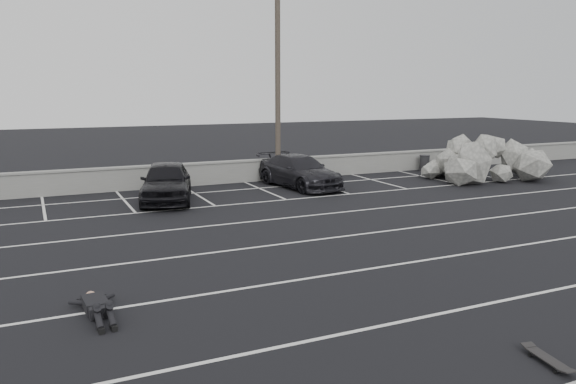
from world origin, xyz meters
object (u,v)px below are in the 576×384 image
car_left (166,181)px  trash_bin (425,163)px  car_right (300,171)px  skateboard (548,359)px  riprap_pile (485,166)px  person (95,299)px  utility_pole (278,81)px

car_left → trash_bin: bearing=25.6°
car_right → skateboard: (-3.77, -16.92, -0.64)m
riprap_pile → person: bearing=-154.0°
car_right → person: (-10.17, -11.46, -0.49)m
riprap_pile → skateboard: bearing=-131.1°
trash_bin → car_left: bearing=-170.1°
car_right → trash_bin: (8.53, 1.80, -0.28)m
trash_bin → car_right: bearing=-168.1°
car_right → riprap_pile: (9.21, -2.01, -0.04)m
car_right → utility_pole: size_ratio=0.53×
person → skateboard: person is taller
car_left → trash_bin: size_ratio=5.39×
person → skateboard: bearing=-44.7°
skateboard → person: bearing=148.8°
car_right → skateboard: bearing=-110.3°
trash_bin → skateboard: size_ratio=0.97×
utility_pole → car_left: bearing=-157.6°
car_right → skateboard: car_right is taller
car_left → riprap_pile: riprap_pile is taller
riprap_pile → skateboard: size_ratio=7.82×
car_left → car_right: (6.28, 0.79, -0.07)m
riprap_pile → utility_pole: bearing=159.0°
person → skateboard: 8.41m
trash_bin → skateboard: trash_bin is taller
riprap_pile → skateboard: 19.78m
utility_pole → skateboard: bearing=-100.5°
utility_pole → trash_bin: (8.87, 0.13, -4.34)m
car_left → utility_pole: size_ratio=0.50×
person → car_left: bearing=65.8°
car_right → utility_pole: bearing=93.7°
trash_bin → skateboard: (-12.30, -18.72, -0.36)m
car_left → skateboard: size_ratio=5.24×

